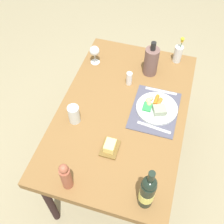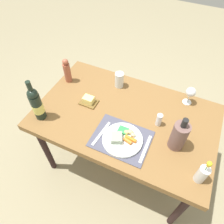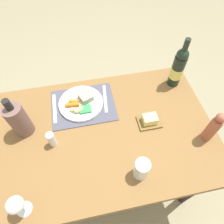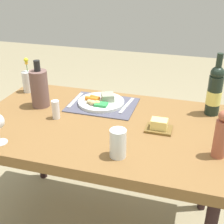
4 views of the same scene
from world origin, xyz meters
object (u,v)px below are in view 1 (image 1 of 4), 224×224
(dinner_plate, at_px, (156,108))
(water_tumbler, at_px, (74,115))
(cooler_bottle, at_px, (151,61))
(fork, at_px, (154,127))
(butter_dish, at_px, (110,147))
(salt_shaker, at_px, (129,79))
(knife, at_px, (161,91))
(dining_table, at_px, (122,116))
(wine_glass, at_px, (95,51))
(pepper_mill, at_px, (66,176))
(flower_vase, at_px, (178,53))
(wine_bottle, at_px, (147,191))

(dinner_plate, relative_size, water_tumbler, 2.10)
(dinner_plate, height_order, cooler_bottle, cooler_bottle)
(dinner_plate, height_order, fork, dinner_plate)
(dinner_plate, bearing_deg, butter_dish, 151.09)
(salt_shaker, bearing_deg, cooler_bottle, -37.49)
(knife, bearing_deg, dining_table, 136.81)
(knife, distance_m, wine_glass, 0.56)
(knife, height_order, cooler_bottle, cooler_bottle)
(pepper_mill, bearing_deg, flower_vase, -19.58)
(wine_bottle, height_order, pepper_mill, wine_bottle)
(dinner_plate, height_order, water_tumbler, water_tumbler)
(water_tumbler, bearing_deg, salt_shaker, -31.13)
(knife, xyz_separation_m, pepper_mill, (-0.81, 0.36, 0.10))
(dining_table, xyz_separation_m, knife, (0.23, -0.21, 0.08))
(dinner_plate, height_order, knife, dinner_plate)
(fork, relative_size, knife, 1.01)
(dining_table, relative_size, wine_bottle, 3.89)
(salt_shaker, xyz_separation_m, cooler_bottle, (0.15, -0.12, 0.06))
(fork, distance_m, pepper_mill, 0.63)
(pepper_mill, distance_m, butter_dish, 0.33)
(knife, xyz_separation_m, wine_glass, (0.15, 0.53, 0.10))
(dinner_plate, distance_m, wine_bottle, 0.63)
(dinner_plate, relative_size, fork, 1.24)
(dinner_plate, height_order, salt_shaker, salt_shaker)
(dining_table, bearing_deg, wine_glass, 39.97)
(salt_shaker, distance_m, water_tumbler, 0.48)
(water_tumbler, relative_size, wine_glass, 0.87)
(wine_bottle, xyz_separation_m, pepper_mill, (-0.03, 0.42, -0.03))
(wine_bottle, bearing_deg, butter_dish, 46.93)
(pepper_mill, distance_m, flower_vase, 1.22)
(wine_bottle, bearing_deg, pepper_mill, 94.06)
(knife, height_order, wine_glass, wine_glass)
(dinner_plate, bearing_deg, dining_table, 107.53)
(flower_vase, bearing_deg, salt_shaker, 139.38)
(cooler_bottle, distance_m, pepper_mill, 1.00)
(butter_dish, bearing_deg, dining_table, 1.15)
(dining_table, xyz_separation_m, flower_vase, (0.57, -0.26, 0.14))
(salt_shaker, relative_size, wine_bottle, 0.30)
(knife, distance_m, pepper_mill, 0.89)
(salt_shaker, bearing_deg, knife, -93.21)
(knife, distance_m, flower_vase, 0.36)
(salt_shaker, xyz_separation_m, butter_dish, (-0.54, -0.03, -0.03))
(knife, xyz_separation_m, flower_vase, (0.35, -0.05, 0.07))
(dinner_plate, relative_size, pepper_mill, 1.24)
(knife, distance_m, cooler_bottle, 0.23)
(wine_bottle, xyz_separation_m, cooler_bottle, (0.94, 0.18, -0.03))
(salt_shaker, distance_m, wine_glass, 0.34)
(wine_glass, bearing_deg, butter_dish, -154.50)
(dinner_plate, bearing_deg, salt_shaker, 52.72)
(knife, relative_size, water_tumbler, 1.68)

